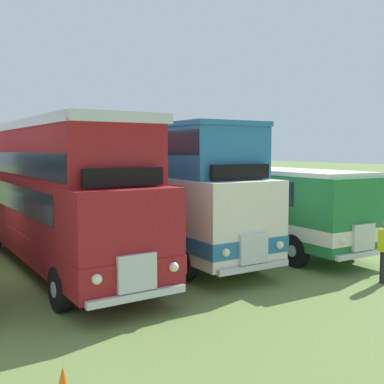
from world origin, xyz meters
TOP-DOWN VIEW (x-y plane):
  - bus_fourth_in_row at (1.91, 0.03)m, footprint 2.81×11.53m
  - bus_fifth_in_row at (5.73, 0.31)m, footprint 2.69×10.88m
  - bus_sixth_in_row at (9.54, -0.25)m, footprint 2.74×10.88m

SIDE VIEW (x-z plane):
  - bus_sixth_in_row at x=9.54m, z-range 0.26..3.25m
  - bus_fourth_in_row at x=1.91m, z-range 0.10..4.62m
  - bus_fifth_in_row at x=5.73m, z-range 0.23..4.72m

